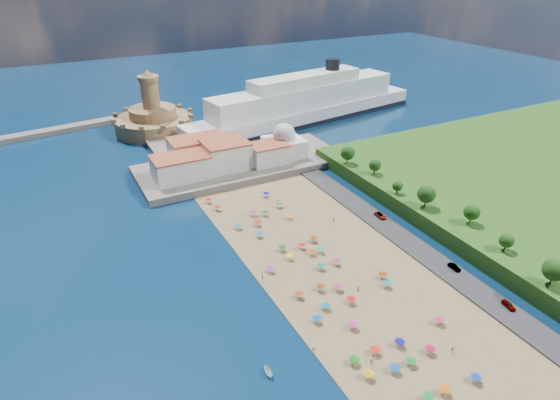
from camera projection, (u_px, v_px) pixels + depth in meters
ground at (306, 259)px, 144.57m from camera, size 700.00×700.00×0.00m
terrace at (242, 165)px, 205.19m from camera, size 90.00×36.00×3.00m
jetty at (170, 148)px, 223.79m from camera, size 18.00×70.00×2.40m
waterfront_buildings at (212, 156)px, 197.39m from camera, size 57.00×29.00×11.00m
domed_building at (284, 143)px, 208.30m from camera, size 16.00×16.00×15.00m
fortress at (153, 120)px, 244.75m from camera, size 40.00×40.00×32.40m
cruise_ship at (305, 104)px, 259.66m from camera, size 147.82×42.84×31.95m
beach_parasols at (327, 280)px, 131.90m from camera, size 32.07×118.13×2.20m
beachgoers at (316, 264)px, 140.34m from camera, size 38.34×97.87×1.90m
parked_cars at (428, 249)px, 147.21m from camera, size 2.67×58.73×1.42m
hillside_trees at (442, 204)px, 154.48m from camera, size 12.84×110.78×8.10m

